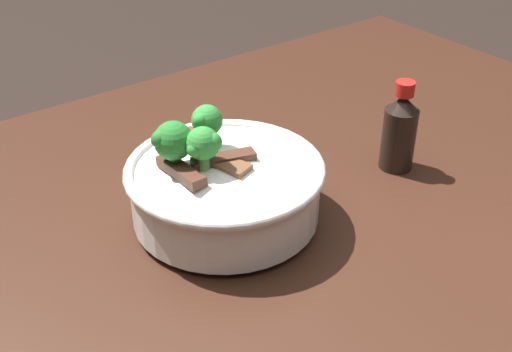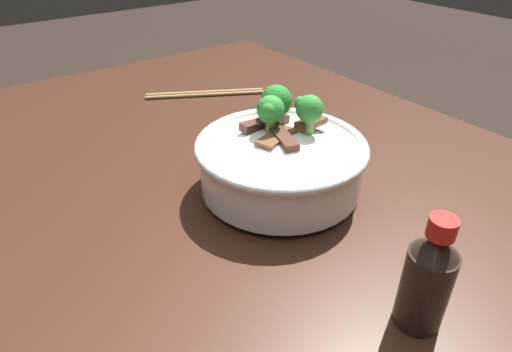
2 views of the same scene
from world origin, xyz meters
name	(u,v)px [view 1 (image 1 of 2)]	position (x,y,z in m)	size (l,w,h in m)	color
dining_table	(255,298)	(0.00, 0.00, 0.68)	(1.32, 0.88, 0.78)	#381E14
rice_bowl	(224,185)	(0.02, -0.04, 0.83)	(0.22, 0.22, 0.13)	white
soy_sauce_bottle	(400,131)	(-0.23, 0.00, 0.83)	(0.04, 0.04, 0.12)	black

